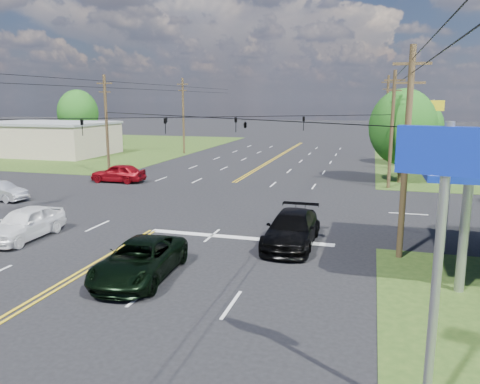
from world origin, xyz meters
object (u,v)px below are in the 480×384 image
(pole_nw, at_px, (107,124))
(pickup_dkgreen, at_px, (140,260))
(pole_se, at_px, (406,152))
(pole_ne, at_px, (392,128))
(polesign_se, at_px, (443,199))
(tree_right_a, at_px, (403,127))
(pickup_white, at_px, (25,223))
(tree_far_l, at_px, (78,113))
(suv_black, at_px, (292,229))
(pole_right_far, at_px, (386,117))
(sedan_silver, at_px, (1,191))
(retail_nw, at_px, (47,139))
(tree_right_b, at_px, (420,127))
(pole_left_far, at_px, (183,115))

(pole_nw, height_order, pickup_dkgreen, pole_nw)
(pole_se, bearing_deg, pole_ne, 90.00)
(pole_nw, relative_size, polesign_se, 1.40)
(tree_right_a, relative_size, pickup_white, 1.67)
(tree_far_l, distance_m, suv_black, 57.02)
(pole_right_far, distance_m, pickup_white, 43.64)
(sedan_silver, bearing_deg, tree_far_l, 32.59)
(retail_nw, bearing_deg, tree_far_l, 101.31)
(pole_nw, bearing_deg, pole_se, -34.70)
(tree_far_l, relative_size, pickup_dkgreen, 1.57)
(retail_nw, relative_size, tree_right_a, 1.96)
(tree_right_b, distance_m, tree_far_l, 49.17)
(tree_far_l, xyz_separation_m, pickup_dkgreen, (34.65, -46.55, -4.42))
(pole_left_far, relative_size, pole_right_far, 1.00)
(pole_ne, relative_size, tree_right_a, 1.16)
(retail_nw, height_order, tree_right_b, tree_right_b)
(pole_ne, bearing_deg, polesign_se, -90.00)
(retail_nw, xyz_separation_m, pickup_white, (24.23, -33.16, -1.16))
(polesign_se, bearing_deg, pickup_dkgreen, 149.28)
(pickup_dkgreen, height_order, sedan_silver, pickup_dkgreen)
(pole_left_far, relative_size, tree_right_a, 1.22)
(tree_right_a, xyz_separation_m, tree_far_l, (-46.00, 20.00, 0.33))
(suv_black, distance_m, polesign_se, 13.92)
(pole_right_far, distance_m, polesign_se, 48.70)
(tree_far_l, bearing_deg, polesign_se, -49.50)
(retail_nw, xyz_separation_m, pickup_dkgreen, (32.65, -36.55, -1.23))
(retail_nw, height_order, pole_se, pole_se)
(tree_right_a, relative_size, sedan_silver, 2.00)
(pickup_white, bearing_deg, polesign_se, -28.10)
(pole_left_far, distance_m, pickup_white, 40.06)
(pole_left_far, height_order, polesign_se, pole_left_far)
(pole_nw, xyz_separation_m, sedan_silver, (-1.15, -12.68, -4.24))
(pole_se, xyz_separation_m, pole_right_far, (0.00, 37.00, 0.25))
(tree_far_l, height_order, polesign_se, tree_far_l)
(pole_ne, height_order, pickup_white, pole_ne)
(pole_right_far, bearing_deg, sedan_silver, -130.60)
(retail_nw, distance_m, tree_far_l, 10.69)
(pole_ne, distance_m, pole_right_far, 19.00)
(tree_right_a, bearing_deg, tree_far_l, 156.50)
(tree_right_a, distance_m, pickup_dkgreen, 29.16)
(tree_right_b, xyz_separation_m, suv_black, (-8.60, -32.50, -3.38))
(pickup_white, bearing_deg, sedan_silver, 137.09)
(pole_ne, distance_m, tree_right_a, 3.16)
(pole_nw, bearing_deg, suv_black, -39.94)
(tree_right_a, distance_m, sedan_silver, 32.50)
(pole_se, bearing_deg, tree_right_a, 87.27)
(pole_se, bearing_deg, pole_left_far, 125.10)
(pole_ne, relative_size, pole_right_far, 0.95)
(pole_ne, height_order, pickup_dkgreen, pole_ne)
(tree_right_b, distance_m, sedan_silver, 41.45)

